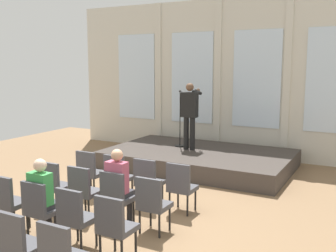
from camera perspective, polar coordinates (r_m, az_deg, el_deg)
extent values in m
plane|color=#846647|center=(7.18, -9.43, -13.20)|extent=(15.26, 15.26, 0.00)
cube|color=beige|center=(11.85, 8.01, 6.83)|extent=(10.02, 0.10, 4.56)
cube|color=silver|center=(13.15, -4.56, 7.03)|extent=(1.36, 0.04, 2.72)
cube|color=beige|center=(12.72, -1.37, 7.04)|extent=(0.20, 0.08, 4.56)
cube|color=silver|center=(12.18, 3.45, 6.90)|extent=(1.36, 0.04, 2.72)
cube|color=beige|center=(11.85, 7.14, 6.84)|extent=(0.20, 0.08, 4.56)
cube|color=silver|center=(11.48, 12.62, 6.59)|extent=(1.36, 0.04, 2.72)
cube|color=beige|center=(11.28, 16.72, 6.44)|extent=(0.20, 0.08, 4.56)
cube|color=silver|center=(11.10, 22.67, 6.05)|extent=(1.36, 0.04, 2.72)
cube|color=#3F3833|center=(10.51, 4.42, -4.72)|extent=(4.69, 2.90, 0.44)
cylinder|color=black|center=(10.56, 2.63, -1.02)|extent=(0.14, 0.14, 0.87)
cylinder|color=black|center=(10.48, 3.52, -1.10)|extent=(0.14, 0.14, 0.87)
cube|color=black|center=(10.42, 3.11, 3.06)|extent=(0.42, 0.22, 0.65)
cube|color=navy|center=(10.51, 3.38, 3.54)|extent=(0.06, 0.01, 0.39)
sphere|color=brown|center=(10.39, 3.15, 5.60)|extent=(0.21, 0.21, 0.21)
cylinder|color=black|center=(10.58, 2.12, 3.74)|extent=(0.09, 0.28, 0.45)
cylinder|color=black|center=(10.44, 4.19, 4.81)|extent=(0.15, 0.36, 0.15)
cylinder|color=black|center=(10.58, 4.25, 4.92)|extent=(0.11, 0.34, 0.15)
sphere|color=brown|center=(10.86, 4.36, 5.14)|extent=(0.10, 0.10, 0.10)
cylinder|color=black|center=(10.98, 1.72, -2.86)|extent=(0.28, 0.28, 0.03)
cylinder|color=black|center=(10.85, 1.74, 0.97)|extent=(0.02, 0.02, 1.45)
sphere|color=#262626|center=(10.77, 1.75, 5.00)|extent=(0.07, 0.07, 0.07)
cylinder|color=black|center=(8.51, -9.12, -8.20)|extent=(0.04, 0.04, 0.40)
cylinder|color=black|center=(8.73, -11.02, -7.82)|extent=(0.04, 0.04, 0.40)
cylinder|color=black|center=(8.26, -10.57, -8.78)|extent=(0.04, 0.04, 0.40)
cylinder|color=black|center=(8.48, -12.49, -8.37)|extent=(0.04, 0.04, 0.40)
cube|color=#47474C|center=(8.43, -10.85, -6.73)|extent=(0.46, 0.44, 0.08)
cube|color=#47474C|center=(8.22, -11.74, -5.21)|extent=(0.46, 0.06, 0.46)
cylinder|color=black|center=(8.12, -5.16, -8.96)|extent=(0.04, 0.04, 0.40)
cylinder|color=black|center=(8.32, -7.25, -8.56)|extent=(0.04, 0.04, 0.40)
cylinder|color=black|center=(7.86, -6.55, -9.61)|extent=(0.04, 0.04, 0.40)
cylinder|color=black|center=(8.06, -8.67, -9.17)|extent=(0.04, 0.04, 0.40)
cube|color=#47474C|center=(8.02, -6.94, -7.44)|extent=(0.46, 0.44, 0.08)
cube|color=#47474C|center=(7.80, -7.79, -5.87)|extent=(0.46, 0.06, 0.46)
cylinder|color=black|center=(7.78, -0.80, -9.74)|extent=(0.04, 0.04, 0.40)
cylinder|color=black|center=(7.95, -3.10, -9.34)|extent=(0.04, 0.04, 0.40)
cylinder|color=black|center=(7.50, -2.09, -10.47)|extent=(0.04, 0.04, 0.40)
cylinder|color=black|center=(7.68, -4.44, -10.02)|extent=(0.04, 0.04, 0.40)
cube|color=#47474C|center=(7.65, -2.62, -8.18)|extent=(0.46, 0.44, 0.08)
cube|color=#47474C|center=(7.42, -3.39, -6.56)|extent=(0.46, 0.06, 0.46)
cylinder|color=black|center=(7.48, 3.96, -10.53)|extent=(0.04, 0.04, 0.40)
cylinder|color=black|center=(7.63, 1.45, -10.13)|extent=(0.04, 0.04, 0.40)
cylinder|color=black|center=(7.19, 2.81, -11.34)|extent=(0.04, 0.04, 0.40)
cylinder|color=black|center=(7.34, 0.23, -10.89)|extent=(0.04, 0.04, 0.40)
cube|color=#47474C|center=(7.33, 2.12, -8.95)|extent=(0.46, 0.44, 0.08)
cube|color=#47474C|center=(7.09, 1.45, -7.28)|extent=(0.46, 0.06, 0.46)
cylinder|color=black|center=(7.77, -13.73, -10.01)|extent=(0.04, 0.04, 0.40)
cylinder|color=black|center=(8.01, -15.67, -9.52)|extent=(0.04, 0.04, 0.40)
cylinder|color=black|center=(7.54, -15.48, -10.68)|extent=(0.04, 0.04, 0.40)
cylinder|color=black|center=(7.78, -17.43, -10.15)|extent=(0.04, 0.04, 0.40)
cube|color=#47474C|center=(7.70, -15.65, -8.39)|extent=(0.46, 0.44, 0.08)
cube|color=#47474C|center=(7.50, -16.75, -6.76)|extent=(0.46, 0.06, 0.46)
cylinder|color=black|center=(7.35, -9.60, -11.01)|extent=(0.04, 0.04, 0.40)
cylinder|color=black|center=(7.56, -11.79, -10.49)|extent=(0.04, 0.04, 0.40)
cylinder|color=black|center=(7.10, -11.32, -11.77)|extent=(0.04, 0.04, 0.40)
cylinder|color=black|center=(7.32, -13.53, -11.20)|extent=(0.04, 0.04, 0.40)
cube|color=#47474C|center=(7.25, -11.62, -9.33)|extent=(0.46, 0.44, 0.08)
cube|color=#47474C|center=(7.04, -12.69, -7.63)|extent=(0.46, 0.06, 0.46)
cylinder|color=black|center=(6.96, -4.95, -12.05)|extent=(0.04, 0.04, 0.40)
cylinder|color=black|center=(7.15, -7.42, -11.51)|extent=(0.04, 0.04, 0.40)
cylinder|color=black|center=(6.70, -6.59, -12.93)|extent=(0.04, 0.04, 0.40)
cylinder|color=black|center=(6.90, -9.10, -12.33)|extent=(0.04, 0.04, 0.40)
cube|color=#47474C|center=(6.84, -7.05, -10.32)|extent=(0.46, 0.44, 0.08)
cube|color=#47474C|center=(6.61, -8.06, -8.57)|extent=(0.46, 0.06, 0.46)
cylinder|color=#2D2D33|center=(7.11, -6.77, -11.47)|extent=(0.10, 0.10, 0.44)
cylinder|color=#2D2D33|center=(7.01, -5.54, -11.74)|extent=(0.10, 0.10, 0.44)
cube|color=#2D2D33|center=(6.87, -6.77, -9.71)|extent=(0.34, 0.36, 0.12)
cube|color=#B24C66|center=(6.69, -7.37, -7.33)|extent=(0.36, 0.20, 0.53)
sphere|color=tan|center=(6.61, -7.33, -4.16)|extent=(0.20, 0.20, 0.20)
cylinder|color=black|center=(6.63, 0.24, -13.12)|extent=(0.04, 0.04, 0.40)
cylinder|color=black|center=(6.79, -2.51, -12.57)|extent=(0.04, 0.04, 0.40)
cylinder|color=black|center=(6.35, -1.25, -14.13)|extent=(0.04, 0.04, 0.40)
cylinder|color=black|center=(6.53, -4.08, -13.51)|extent=(0.04, 0.04, 0.40)
cube|color=#47474C|center=(6.49, -1.91, -11.36)|extent=(0.46, 0.44, 0.08)
cube|color=#47474C|center=(6.24, -2.82, -9.56)|extent=(0.46, 0.06, 0.46)
cylinder|color=black|center=(7.11, -19.31, -12.10)|extent=(0.04, 0.04, 0.40)
cylinder|color=black|center=(7.36, -21.24, -11.46)|extent=(0.04, 0.04, 0.40)
cylinder|color=black|center=(6.90, -21.44, -12.86)|extent=(0.04, 0.04, 0.40)
cube|color=#47474C|center=(7.05, -21.45, -10.31)|extent=(0.46, 0.44, 0.08)
cube|color=#47474C|center=(6.86, -22.80, -8.56)|extent=(0.46, 0.06, 0.46)
cylinder|color=black|center=(6.63, -15.12, -13.42)|extent=(0.04, 0.04, 0.40)
cylinder|color=black|center=(6.87, -17.36, -12.72)|extent=(0.04, 0.04, 0.40)
cylinder|color=black|center=(6.41, -17.27, -14.32)|extent=(0.04, 0.04, 0.40)
cylinder|color=black|center=(6.66, -19.50, -13.55)|extent=(0.04, 0.04, 0.40)
cube|color=#47474C|center=(6.56, -17.41, -11.55)|extent=(0.46, 0.44, 0.08)
cube|color=#47474C|center=(6.35, -18.77, -9.72)|extent=(0.46, 0.06, 0.46)
cylinder|color=#2D2D33|center=(6.81, -16.76, -12.72)|extent=(0.10, 0.10, 0.44)
cylinder|color=#2D2D33|center=(6.69, -15.64, -13.06)|extent=(0.10, 0.10, 0.44)
cube|color=#2D2D33|center=(6.57, -17.06, -10.92)|extent=(0.34, 0.36, 0.12)
cube|color=green|center=(6.41, -17.89, -8.56)|extent=(0.36, 0.20, 0.50)
sphere|color=beige|center=(6.32, -17.92, -5.39)|extent=(0.20, 0.20, 0.20)
cylinder|color=black|center=(6.21, -10.26, -14.86)|extent=(0.04, 0.04, 0.40)
cylinder|color=black|center=(6.42, -12.86, -14.11)|extent=(0.04, 0.04, 0.40)
cylinder|color=black|center=(5.97, -12.37, -15.92)|extent=(0.04, 0.04, 0.40)
cylinder|color=black|center=(6.19, -14.99, -15.08)|extent=(0.04, 0.04, 0.40)
cube|color=#47474C|center=(6.10, -12.70, -12.92)|extent=(0.46, 0.44, 0.08)
cube|color=#47474C|center=(5.87, -14.03, -11.02)|extent=(0.46, 0.06, 0.46)
cylinder|color=black|center=(5.83, -4.66, -16.36)|extent=(0.04, 0.04, 0.40)
cylinder|color=black|center=(6.02, -7.65, -15.58)|extent=(0.04, 0.04, 0.40)
cylinder|color=black|center=(5.77, -9.71, -16.73)|extent=(0.04, 0.04, 0.40)
cube|color=#47474C|center=(5.70, -7.22, -14.38)|extent=(0.46, 0.44, 0.08)
cube|color=#47474C|center=(5.45, -8.46, -12.43)|extent=(0.46, 0.06, 0.46)
cylinder|color=black|center=(6.01, -22.03, -16.21)|extent=(0.04, 0.04, 0.40)
cube|color=#47474C|center=(5.45, -19.98, -16.00)|extent=(0.46, 0.44, 0.08)
cube|color=#47474C|center=(5.23, -21.73, -13.95)|extent=(0.46, 0.06, 0.46)
cube|color=#47474C|center=(4.75, -16.08, -16.03)|extent=(0.46, 0.06, 0.46)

